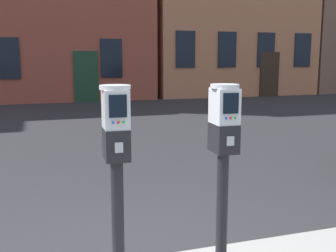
# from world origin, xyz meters

# --- Properties ---
(parking_meter_near_kerb) EXTENTS (0.23, 0.26, 1.48)m
(parking_meter_near_kerb) POSITION_xyz_m (-0.31, -0.15, 1.16)
(parking_meter_near_kerb) COLOR black
(parking_meter_near_kerb) RESTS_ON sidewalk_slab
(parking_meter_twin_adjacent) EXTENTS (0.23, 0.26, 1.47)m
(parking_meter_twin_adjacent) POSITION_xyz_m (0.52, -0.15, 1.15)
(parking_meter_twin_adjacent) COLOR black
(parking_meter_twin_adjacent) RESTS_ON sidewalk_slab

